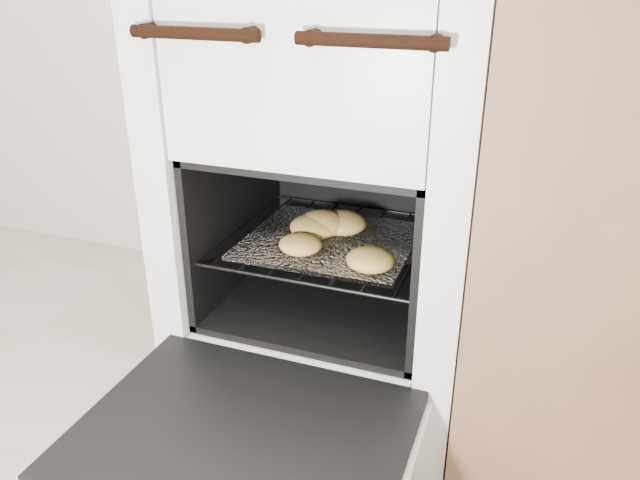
# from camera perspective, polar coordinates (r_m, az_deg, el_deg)

# --- Properties ---
(stove) EXTENTS (0.59, 0.65, 0.90)m
(stove) POSITION_cam_1_polar(r_m,az_deg,el_deg) (1.31, 2.19, 4.37)
(stove) COLOR silver
(stove) RESTS_ON ground
(oven_door) EXTENTS (0.53, 0.41, 0.04)m
(oven_door) POSITION_cam_1_polar(r_m,az_deg,el_deg) (1.03, -7.15, -17.67)
(oven_door) COLOR black
(oven_door) RESTS_ON stove
(oven_rack) EXTENTS (0.43, 0.41, 0.01)m
(oven_rack) POSITION_cam_1_polar(r_m,az_deg,el_deg) (1.28, 1.22, 0.00)
(oven_rack) COLOR black
(oven_rack) RESTS_ON stove
(foil_sheet) EXTENTS (0.33, 0.29, 0.01)m
(foil_sheet) POSITION_cam_1_polar(r_m,az_deg,el_deg) (1.26, 0.93, -0.09)
(foil_sheet) COLOR white
(foil_sheet) RESTS_ON oven_rack
(baked_rolls) EXTENTS (0.27, 0.26, 0.05)m
(baked_rolls) POSITION_cam_1_polar(r_m,az_deg,el_deg) (1.24, 0.91, 0.75)
(baked_rolls) COLOR #DBB257
(baked_rolls) RESTS_ON foil_sheet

